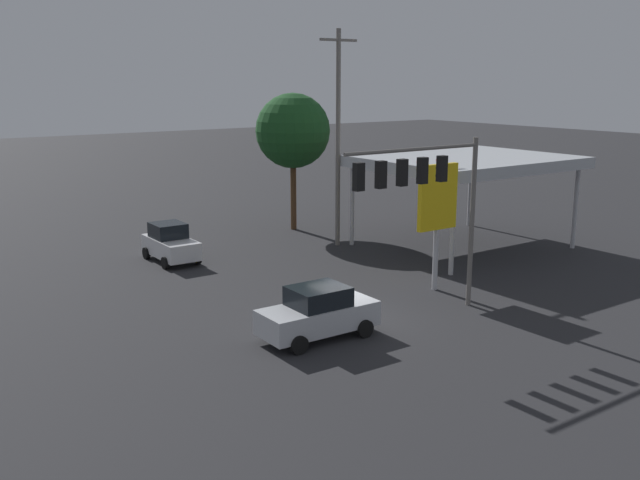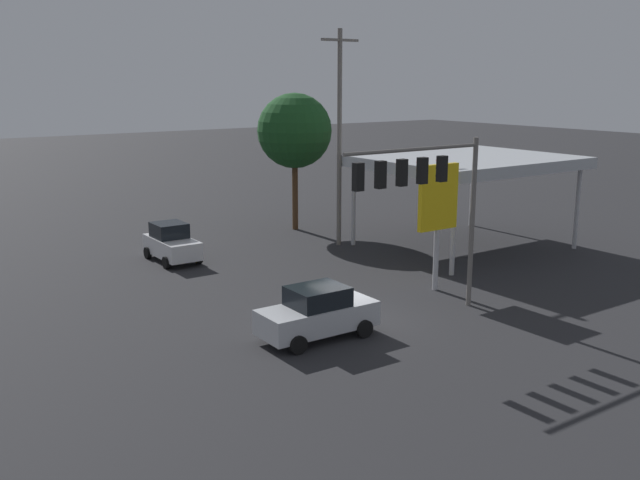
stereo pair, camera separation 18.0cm
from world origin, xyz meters
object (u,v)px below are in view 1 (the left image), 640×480
sedan_waiting (318,313)px  street_tree (293,131)px  hatchback_crossing (170,243)px  utility_pole (338,135)px  traffic_signal_assembly (423,184)px  price_sign (437,202)px

sedan_waiting → street_tree: (-9.79, -16.55, 5.14)m
sedan_waiting → hatchback_crossing: (-0.22, -13.51, -0.00)m
sedan_waiting → utility_pole: bearing=-128.8°
traffic_signal_assembly → utility_pole: utility_pole is taller
utility_pole → street_tree: size_ratio=1.41×
traffic_signal_assembly → street_tree: 17.78m
utility_pole → sedan_waiting: size_ratio=2.67×
traffic_signal_assembly → utility_pole: bearing=-112.3°
price_sign → sedan_waiting: size_ratio=1.27×
traffic_signal_assembly → street_tree: (-5.24, -16.97, 0.77)m
sedan_waiting → hatchback_crossing: hatchback_crossing is taller
traffic_signal_assembly → sedan_waiting: size_ratio=1.57×
price_sign → hatchback_crossing: price_sign is taller
sedan_waiting → street_tree: bearing=-120.1°
utility_pole → hatchback_crossing: utility_pole is taller
street_tree → sedan_waiting: bearing=59.4°
hatchback_crossing → utility_pole: bearing=77.9°
utility_pole → sedan_waiting: bearing=50.6°
price_sign → hatchback_crossing: size_ratio=1.48×
traffic_signal_assembly → hatchback_crossing: traffic_signal_assembly is taller
street_tree → traffic_signal_assembly: bearing=72.8°
utility_pole → hatchback_crossing: 10.80m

